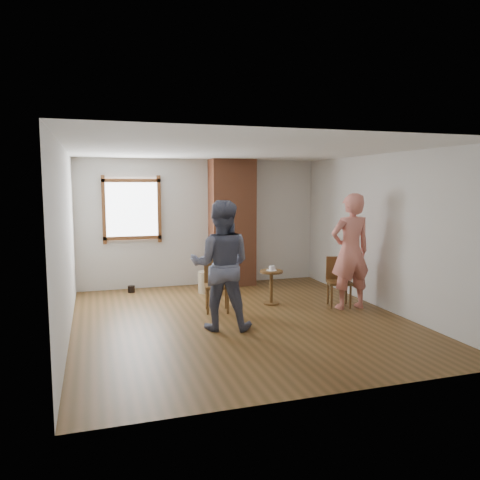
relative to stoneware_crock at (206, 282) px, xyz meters
name	(u,v)px	position (x,y,z in m)	size (l,w,h in m)	color
ground	(241,320)	(0.08, -1.96, -0.21)	(5.50, 5.50, 0.00)	brown
room_shell	(226,202)	(0.03, -1.35, 1.60)	(5.04, 5.52, 2.62)	silver
brick_chimney	(232,223)	(0.68, 0.54, 1.09)	(0.90, 0.50, 2.60)	#A85D3B
stoneware_crock	(206,282)	(0.00, 0.00, 0.00)	(0.32, 0.32, 0.41)	#C2AD8C
dark_pot	(131,289)	(-1.40, 0.44, -0.14)	(0.13, 0.13, 0.13)	black
dining_chair_left	(217,282)	(-0.14, -1.31, 0.28)	(0.47, 0.47, 0.86)	brown
dining_chair_right	(338,279)	(1.96, -1.63, 0.27)	(0.49, 0.49, 0.84)	brown
side_table	(271,282)	(0.88, -1.20, 0.20)	(0.40, 0.40, 0.60)	brown
cake_plate	(271,270)	(0.88, -1.20, 0.40)	(0.18, 0.18, 0.01)	white
cake_slice	(272,268)	(0.89, -1.20, 0.43)	(0.08, 0.07, 0.06)	silver
man	(221,265)	(-0.32, -2.27, 0.73)	(0.91, 0.71, 1.87)	#161D3E
person_pink	(350,251)	(2.05, -1.85, 0.77)	(0.71, 0.47, 1.95)	#E98474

